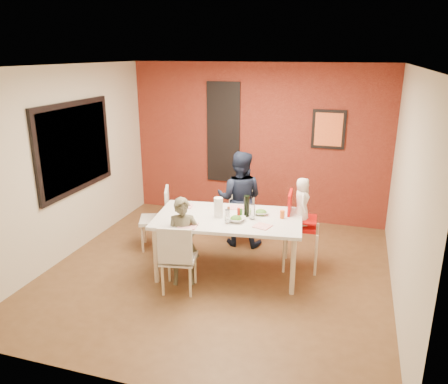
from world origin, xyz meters
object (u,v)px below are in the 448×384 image
(wine_bottle, at_px, (247,206))
(dining_table, at_px, (228,222))
(child_far, at_px, (240,199))
(toddler, at_px, (302,201))
(chair_near, at_px, (177,256))
(chair_left, at_px, (160,215))
(paper_towel_roll, at_px, (218,207))
(high_chair, at_px, (298,223))
(child_near, at_px, (183,242))
(chair_far, at_px, (242,208))

(wine_bottle, bearing_deg, dining_table, -157.40)
(child_far, distance_m, toddler, 1.14)
(wine_bottle, bearing_deg, chair_near, -129.46)
(chair_left, distance_m, wine_bottle, 1.53)
(wine_bottle, relative_size, paper_towel_roll, 1.08)
(dining_table, distance_m, chair_left, 1.31)
(wine_bottle, bearing_deg, toddler, 25.96)
(high_chair, distance_m, child_far, 1.10)
(dining_table, relative_size, child_near, 1.75)
(chair_near, relative_size, chair_far, 1.02)
(chair_far, distance_m, paper_towel_roll, 1.27)
(high_chair, relative_size, paper_towel_roll, 4.14)
(wine_bottle, height_order, paper_towel_roll, wine_bottle)
(chair_near, distance_m, wine_bottle, 1.12)
(dining_table, xyz_separation_m, paper_towel_roll, (-0.13, -0.03, 0.20))
(child_near, xyz_separation_m, wine_bottle, (0.67, 0.56, 0.36))
(child_near, bearing_deg, chair_near, -105.85)
(chair_near, distance_m, paper_towel_roll, 0.86)
(dining_table, bearing_deg, child_near, -133.97)
(chair_near, bearing_deg, chair_left, -67.15)
(child_near, distance_m, toddler, 1.66)
(chair_near, xyz_separation_m, paper_towel_roll, (0.31, 0.68, 0.42))
(dining_table, height_order, wine_bottle, wine_bottle)
(child_near, relative_size, child_far, 0.79)
(dining_table, xyz_separation_m, high_chair, (0.87, 0.42, -0.08))
(chair_near, bearing_deg, child_near, -97.15)
(dining_table, distance_m, chair_near, 0.86)
(child_near, bearing_deg, high_chair, 14.47)
(chair_far, height_order, child_near, child_near)
(high_chair, height_order, toddler, toddler)
(chair_far, bearing_deg, child_far, -101.68)
(child_far, bearing_deg, high_chair, 148.77)
(high_chair, bearing_deg, child_near, 119.49)
(wine_bottle, xyz_separation_m, paper_towel_roll, (-0.35, -0.12, -0.01))
(child_far, bearing_deg, child_near, 72.51)
(chair_near, height_order, chair_far, chair_near)
(dining_table, xyz_separation_m, chair_left, (-1.21, 0.45, -0.20))
(chair_left, height_order, paper_towel_roll, paper_towel_roll)
(high_chair, xyz_separation_m, wine_bottle, (-0.64, -0.32, 0.29))
(chair_near, xyz_separation_m, toddler, (1.33, 1.13, 0.46))
(chair_near, bearing_deg, toddler, -150.49)
(chair_near, height_order, child_far, child_far)
(chair_far, xyz_separation_m, chair_left, (-1.09, -0.71, 0.03))
(child_near, bearing_deg, dining_table, 26.59)
(high_chair, relative_size, toddler, 1.66)
(toddler, bearing_deg, child_near, 109.98)
(chair_far, distance_m, wine_bottle, 1.21)
(chair_far, relative_size, high_chair, 0.82)
(high_chair, xyz_separation_m, child_far, (-0.96, 0.51, 0.09))
(chair_left, distance_m, child_far, 1.23)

